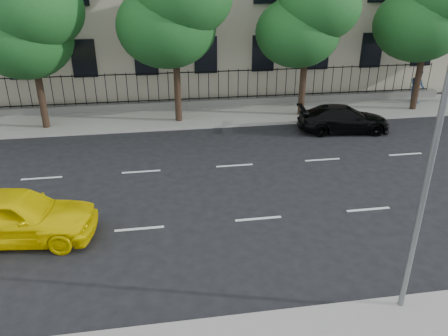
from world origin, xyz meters
name	(u,v)px	position (x,y,z in m)	size (l,w,h in m)	color
ground	(278,263)	(0.00, 0.00, 0.00)	(120.00, 120.00, 0.00)	black
far_sidewalk	(213,115)	(0.00, 14.00, 0.07)	(60.00, 4.00, 0.15)	gray
lane_markings	(245,189)	(0.00, 4.75, 0.01)	(49.60, 4.62, 0.01)	silver
iron_fence	(209,98)	(0.00, 15.70, 0.65)	(30.00, 0.50, 2.20)	slate
street_light	(427,104)	(2.50, -1.77, 5.15)	(0.25, 3.32, 8.05)	slate
tree_b	(28,13)	(-8.96, 13.36, 5.84)	(5.53, 5.12, 8.97)	#382619
tree_d	(308,10)	(5.04, 13.36, 5.84)	(5.34, 4.94, 8.84)	#382619
tree_e	(431,1)	(12.04, 13.36, 6.20)	(5.71, 5.31, 9.46)	#382619
yellow_taxi	(14,216)	(-7.73, 2.51, 0.84)	(1.99, 4.94, 1.68)	#FFE300
black_sedan	(344,119)	(6.40, 10.45, 0.69)	(1.92, 4.73, 1.37)	black
pedestrian_far	(417,86)	(12.94, 14.56, 1.16)	(0.98, 0.76, 2.02)	#294A86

